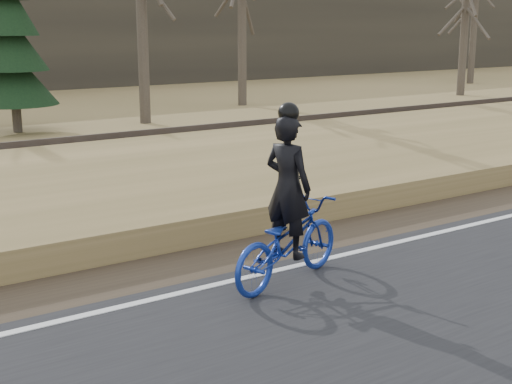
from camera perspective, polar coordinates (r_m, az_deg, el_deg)
shoulder at (r=14.13m, az=18.29°, el=-0.65°), size 120.00×1.60×0.04m
embankment at (r=16.04m, az=9.90°, el=2.18°), size 120.00×5.00×0.44m
ballast at (r=18.91m, az=1.91°, el=4.08°), size 120.00×3.00×0.45m
railroad at (r=18.86m, az=1.91°, el=4.99°), size 120.00×2.40×0.29m
treeline_backdrop at (r=38.69m, az=-18.01°, el=12.34°), size 120.00×4.00×6.00m
cyclist at (r=8.96m, az=2.53°, el=-2.85°), size 2.14×1.25×2.29m
bare_tree_near_left at (r=24.09m, az=-9.17°, el=14.78°), size 0.36×0.36×7.87m
bare_tree_right at (r=34.60m, az=16.44°, el=13.89°), size 0.36×0.36×7.80m
bare_tree_far_right at (r=41.67m, az=17.15°, el=14.27°), size 0.36×0.36×8.67m
conifer at (r=23.00m, az=-18.99°, el=11.09°), size 2.60×2.60×5.58m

